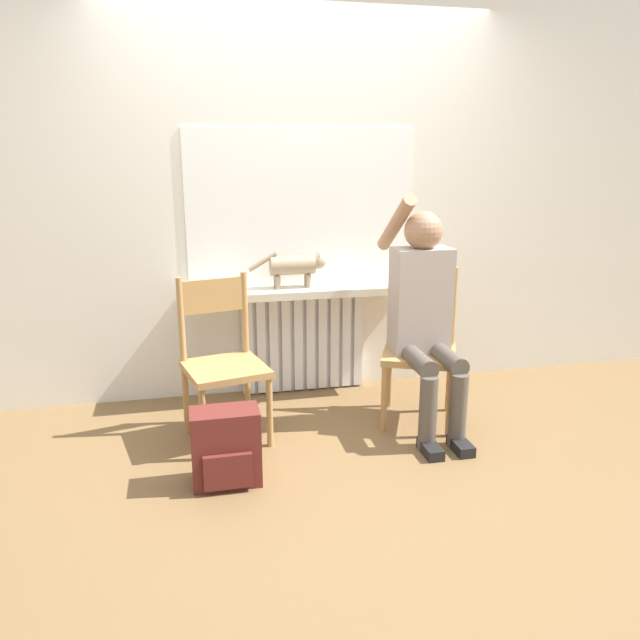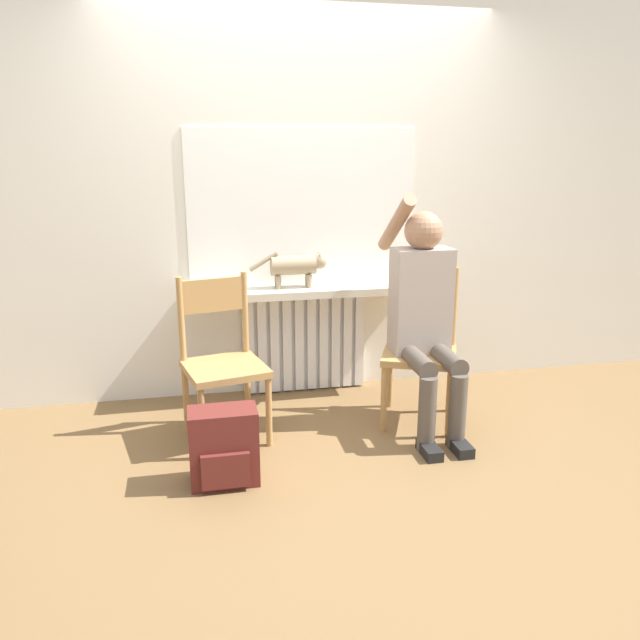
{
  "view_description": "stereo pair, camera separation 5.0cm",
  "coord_description": "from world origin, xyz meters",
  "px_view_note": "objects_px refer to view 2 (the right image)",
  "views": [
    {
      "loc": [
        -0.79,
        -2.87,
        1.63
      ],
      "look_at": [
        0.0,
        0.63,
        0.64
      ],
      "focal_mm": 35.0,
      "sensor_mm": 36.0,
      "label": 1
    },
    {
      "loc": [
        -0.74,
        -2.88,
        1.63
      ],
      "look_at": [
        0.0,
        0.63,
        0.64
      ],
      "focal_mm": 35.0,
      "sensor_mm": 36.0,
      "label": 2
    }
  ],
  "objects_px": {
    "person": "(425,310)",
    "cat": "(297,265)",
    "chair_right": "(420,346)",
    "chair_left": "(222,359)",
    "backpack": "(224,447)"
  },
  "relations": [
    {
      "from": "chair_left",
      "to": "cat",
      "type": "relative_size",
      "value": 1.83
    },
    {
      "from": "cat",
      "to": "backpack",
      "type": "relative_size",
      "value": 1.3
    },
    {
      "from": "cat",
      "to": "person",
      "type": "bearing_deg",
      "value": -43.65
    },
    {
      "from": "person",
      "to": "cat",
      "type": "bearing_deg",
      "value": 136.35
    },
    {
      "from": "chair_left",
      "to": "chair_right",
      "type": "height_order",
      "value": "same"
    },
    {
      "from": "chair_left",
      "to": "backpack",
      "type": "bearing_deg",
      "value": -106.4
    },
    {
      "from": "chair_left",
      "to": "person",
      "type": "height_order",
      "value": "person"
    },
    {
      "from": "person",
      "to": "backpack",
      "type": "xyz_separation_m",
      "value": [
        -1.21,
        -0.44,
        -0.53
      ]
    },
    {
      "from": "chair_right",
      "to": "person",
      "type": "height_order",
      "value": "person"
    },
    {
      "from": "chair_right",
      "to": "backpack",
      "type": "bearing_deg",
      "value": -132.64
    },
    {
      "from": "chair_right",
      "to": "person",
      "type": "bearing_deg",
      "value": -76.94
    },
    {
      "from": "person",
      "to": "cat",
      "type": "relative_size",
      "value": 2.72
    },
    {
      "from": "chair_left",
      "to": "chair_right",
      "type": "relative_size",
      "value": 1.0
    },
    {
      "from": "person",
      "to": "chair_right",
      "type": "bearing_deg",
      "value": 79.44
    },
    {
      "from": "person",
      "to": "chair_left",
      "type": "bearing_deg",
      "value": 175.24
    }
  ]
}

